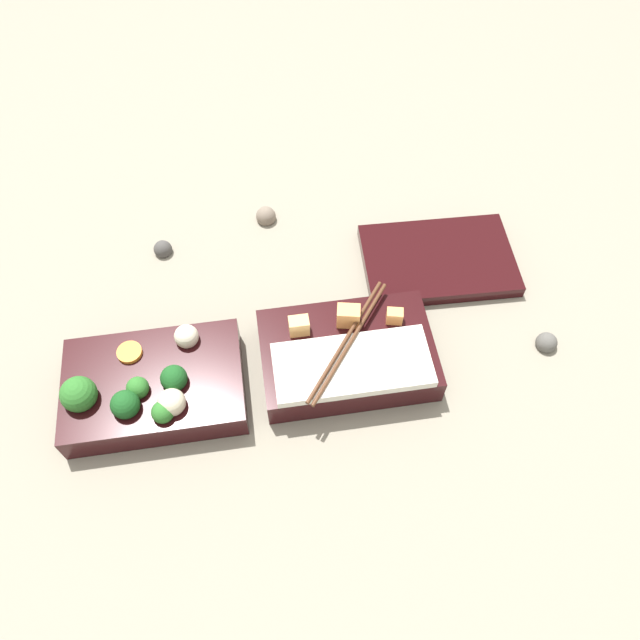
% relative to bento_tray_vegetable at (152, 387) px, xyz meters
% --- Properties ---
extents(ground_plane, '(3.00, 3.00, 0.00)m').
position_rel_bento_tray_vegetable_xyz_m(ground_plane, '(0.13, -0.01, -0.03)').
color(ground_plane, gray).
extents(bento_tray_vegetable, '(0.22, 0.14, 0.08)m').
position_rel_bento_tray_vegetable_xyz_m(bento_tray_vegetable, '(0.00, 0.00, 0.00)').
color(bento_tray_vegetable, black).
rests_on(bento_tray_vegetable, ground_plane).
extents(bento_tray_rice, '(0.22, 0.17, 0.07)m').
position_rel_bento_tray_vegetable_xyz_m(bento_tray_rice, '(0.25, 0.01, -0.00)').
color(bento_tray_rice, black).
rests_on(bento_tray_rice, ground_plane).
extents(bento_lid, '(0.22, 0.15, 0.02)m').
position_rel_bento_tray_vegetable_xyz_m(bento_lid, '(0.41, 0.15, -0.02)').
color(bento_lid, black).
rests_on(bento_lid, ground_plane).
extents(pebble_0, '(0.03, 0.03, 0.03)m').
position_rel_bento_tray_vegetable_xyz_m(pebble_0, '(0.52, -0.00, -0.02)').
color(pebble_0, '#595651').
rests_on(pebble_0, ground_plane).
extents(pebble_1, '(0.03, 0.03, 0.03)m').
position_rel_bento_tray_vegetable_xyz_m(pebble_1, '(0.17, 0.28, -0.02)').
color(pebble_1, '#7A6B5B').
rests_on(pebble_1, ground_plane).
extents(pebble_2, '(0.03, 0.03, 0.03)m').
position_rel_bento_tray_vegetable_xyz_m(pebble_2, '(0.01, 0.24, -0.02)').
color(pebble_2, '#474442').
rests_on(pebble_2, ground_plane).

